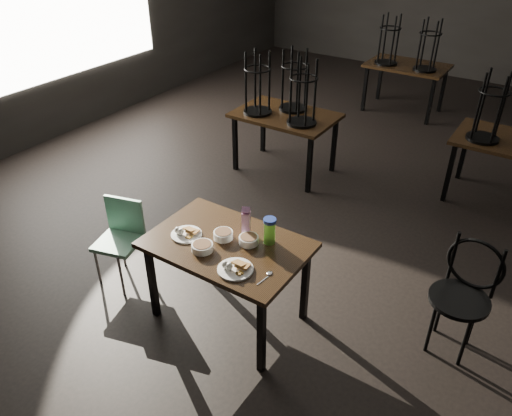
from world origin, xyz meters
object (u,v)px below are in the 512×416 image
Objects in this scene: juice_carton at (246,221)px; school_chair at (121,234)px; main_table at (227,251)px; water_bottle at (270,230)px; bentwood_chair at (465,289)px.

juice_carton is 1.24m from school_chair.
water_bottle is at bearing 34.69° from main_table.
school_chair reaches higher than main_table.
juice_carton reaches higher than bentwood_chair.
juice_carton reaches higher than water_bottle.
bentwood_chair is at bearing 21.81° from water_bottle.
school_chair is at bearing -156.40° from bentwood_chair.
juice_carton is (0.05, 0.18, 0.19)m from main_table.
water_bottle is at bearing -3.96° from school_chair.
juice_carton is 0.27× the size of bentwood_chair.
school_chair is (-1.35, -0.27, -0.39)m from water_bottle.
main_table is 1.56× the size of school_chair.
main_table is 1.31× the size of bentwood_chair.
school_chair is (-1.09, -0.09, -0.21)m from main_table.
school_chair is at bearing -166.58° from juice_carton.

